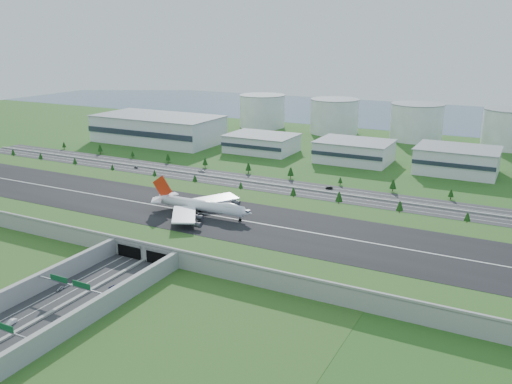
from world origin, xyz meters
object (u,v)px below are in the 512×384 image
at_px(fuel_tank_a, 262,111).
at_px(car_4, 136,167).
at_px(car_0, 60,289).
at_px(car_5, 329,188).
at_px(boeing_747, 202,205).
at_px(car_1, 11,322).
at_px(car_7, 201,171).
at_px(car_3, 12,354).
at_px(car_2, 115,287).

relative_size(fuel_tank_a, car_4, 11.19).
distance_m(car_0, car_5, 199.50).
distance_m(fuel_tank_a, boeing_747, 334.30).
xyz_separation_m(boeing_747, car_1, (-7.26, -116.69, -12.51)).
bearing_deg(car_7, car_1, 8.81).
bearing_deg(car_3, boeing_747, -85.20).
xyz_separation_m(fuel_tank_a, car_4, (0.47, -220.26, -16.62)).
height_order(car_0, car_1, car_1).
relative_size(car_1, car_4, 1.12).
bearing_deg(car_7, car_2, 15.86).
relative_size(car_0, car_4, 0.90).
height_order(car_2, car_3, car_2).
xyz_separation_m(boeing_747, car_7, (-68.45, 104.85, -12.52)).
bearing_deg(fuel_tank_a, car_3, -73.50).
relative_size(car_4, car_5, 0.88).
relative_size(car_2, car_7, 0.95).
bearing_deg(fuel_tank_a, car_0, -74.87).
bearing_deg(boeing_747, car_2, -85.89).
bearing_deg(car_3, car_4, -59.16).
distance_m(fuel_tank_a, car_1, 443.47).
bearing_deg(car_0, car_7, 103.13).
bearing_deg(car_1, car_2, 61.90).
distance_m(car_5, car_7, 102.77).
distance_m(car_0, car_4, 209.81).
xyz_separation_m(car_0, car_3, (22.64, -41.63, -0.02)).
xyz_separation_m(car_0, car_1, (5.29, -28.10, 0.14)).
height_order(car_1, car_2, car_1).
bearing_deg(car_3, fuel_tank_a, -73.14).
height_order(car_0, car_7, car_7).
distance_m(car_3, car_7, 247.85).
height_order(boeing_747, car_5, boeing_747).
height_order(car_0, car_3, car_0).
bearing_deg(car_2, boeing_747, -71.24).
bearing_deg(car_5, boeing_747, -18.21).
distance_m(car_1, car_2, 42.16).
bearing_deg(boeing_747, car_0, -99.00).
relative_size(fuel_tank_a, car_7, 8.94).
distance_m(boeing_747, car_4, 151.64).
relative_size(car_0, car_1, 0.81).
height_order(car_4, car_5, car_5).
bearing_deg(car_2, car_7, -53.80).
height_order(fuel_tank_a, boeing_747, fuel_tank_a).
distance_m(car_1, car_3, 22.00).
bearing_deg(car_7, car_5, 83.63).
xyz_separation_m(fuel_tank_a, boeing_747, (120.80, -311.68, -4.05)).
bearing_deg(car_0, car_1, -82.34).
relative_size(car_0, car_2, 0.76).
height_order(car_1, car_3, car_1).
height_order(fuel_tank_a, car_2, fuel_tank_a).
distance_m(boeing_747, car_3, 131.22).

